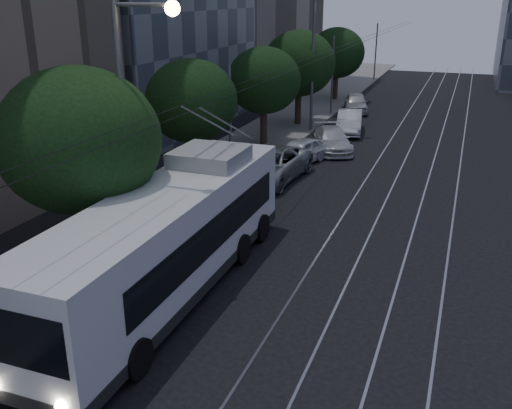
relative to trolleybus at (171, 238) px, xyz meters
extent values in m
plane|color=black|center=(3.44, -0.78, -1.81)|extent=(120.00, 120.00, 0.00)
cube|color=gray|center=(-4.06, 19.22, -1.73)|extent=(5.00, 90.00, 0.15)
cube|color=#97989F|center=(3.72, 19.22, -1.80)|extent=(0.08, 90.00, 0.02)
cube|color=#97989F|center=(5.16, 19.22, -1.80)|extent=(0.08, 90.00, 0.02)
cube|color=#97989F|center=(6.72, 19.22, -1.80)|extent=(0.08, 90.00, 0.02)
cube|color=#97989F|center=(8.16, 19.22, -1.80)|extent=(0.08, 90.00, 0.02)
cylinder|color=black|center=(-0.41, 19.22, 3.79)|extent=(0.02, 90.00, 0.02)
cylinder|color=black|center=(0.29, 19.22, 3.79)|extent=(0.02, 90.00, 0.02)
cylinder|color=slate|center=(-1.86, 9.22, 1.19)|extent=(0.14, 0.14, 6.00)
cylinder|color=slate|center=(-1.86, 29.22, 1.19)|extent=(0.14, 0.14, 6.00)
cylinder|color=slate|center=(-1.86, 49.22, 1.19)|extent=(0.14, 0.14, 6.00)
cube|color=silver|center=(0.00, -0.18, 0.07)|extent=(2.73, 12.72, 3.02)
cube|color=black|center=(0.00, -0.18, -1.28)|extent=(2.77, 12.76, 0.37)
cube|color=black|center=(0.00, 0.35, 0.20)|extent=(2.78, 10.08, 1.11)
cube|color=black|center=(0.00, -6.51, 0.36)|extent=(2.40, 0.08, 1.38)
cube|color=black|center=(0.00, 6.15, 0.31)|extent=(2.20, 0.08, 1.06)
cube|color=green|center=(0.00, -6.51, 1.32)|extent=(1.70, 0.06, 0.34)
cube|color=#97979A|center=(0.00, 3.00, 1.85)|extent=(2.31, 2.34, 0.53)
sphere|color=white|center=(0.90, -6.56, -1.01)|extent=(0.28, 0.28, 0.28)
cylinder|color=slate|center=(-0.32, 4.12, 2.74)|extent=(0.06, 4.79, 2.16)
cylinder|color=slate|center=(0.32, 4.12, 2.74)|extent=(0.06, 4.79, 2.16)
cylinder|color=black|center=(-1.30, -4.25, -1.28)|extent=(0.32, 1.06, 1.06)
cylinder|color=black|center=(1.30, -4.25, -1.28)|extent=(0.32, 1.06, 1.06)
cylinder|color=black|center=(-1.30, 2.62, -1.28)|extent=(0.32, 1.06, 1.06)
cylinder|color=black|center=(1.30, 2.62, -1.28)|extent=(0.32, 1.06, 1.06)
cylinder|color=black|center=(-1.30, 4.66, -1.28)|extent=(0.32, 1.06, 1.06)
cylinder|color=black|center=(1.30, 4.66, -1.28)|extent=(0.32, 1.06, 1.06)
imported|color=#A5A8AD|center=(-0.85, 11.87, -0.98)|extent=(3.26, 6.17, 1.65)
imported|color=silver|center=(-0.34, 15.30, -1.11)|extent=(2.68, 4.41, 1.41)
imported|color=silver|center=(0.74, 18.72, -1.13)|extent=(3.61, 5.09, 1.37)
imported|color=#BCBCC1|center=(0.74, 23.72, -1.05)|extent=(2.37, 4.84, 1.53)
imported|color=#B2B2B6|center=(-0.29, 31.15, -1.07)|extent=(2.74, 4.65, 1.49)
cylinder|color=#2F201A|center=(-3.06, 0.03, -0.45)|extent=(0.44, 0.44, 2.72)
ellipsoid|color=black|center=(-3.06, 0.03, 2.84)|extent=(5.13, 5.13, 4.62)
cylinder|color=#2F201A|center=(-3.56, 8.78, -0.39)|extent=(0.44, 0.44, 2.84)
ellipsoid|color=black|center=(-3.56, 8.78, 2.60)|extent=(4.19, 4.19, 3.77)
cylinder|color=#2F201A|center=(-3.56, 18.44, -0.63)|extent=(0.44, 0.44, 2.37)
ellipsoid|color=black|center=(-3.56, 18.44, 2.23)|extent=(4.46, 4.46, 4.01)
cylinder|color=#2F201A|center=(-3.22, 24.76, -0.56)|extent=(0.44, 0.44, 2.50)
ellipsoid|color=black|center=(-3.22, 24.76, 2.58)|extent=(5.04, 5.04, 4.53)
cylinder|color=#2F201A|center=(-3.06, 35.74, -0.64)|extent=(0.44, 0.44, 2.34)
ellipsoid|color=black|center=(-3.06, 35.74, 2.32)|extent=(4.78, 4.78, 4.30)
cylinder|color=slate|center=(-1.76, 0.59, 2.70)|extent=(0.20, 0.20, 9.02)
cylinder|color=slate|center=(-0.77, 0.59, 6.85)|extent=(1.99, 0.12, 0.12)
sphere|color=#FFDB8C|center=(0.13, 0.59, 6.76)|extent=(0.44, 0.44, 0.44)
cylinder|color=slate|center=(-1.82, 23.11, 3.11)|extent=(0.20, 0.20, 9.85)
camera|label=1|loc=(8.20, -14.29, 7.16)|focal=40.00mm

